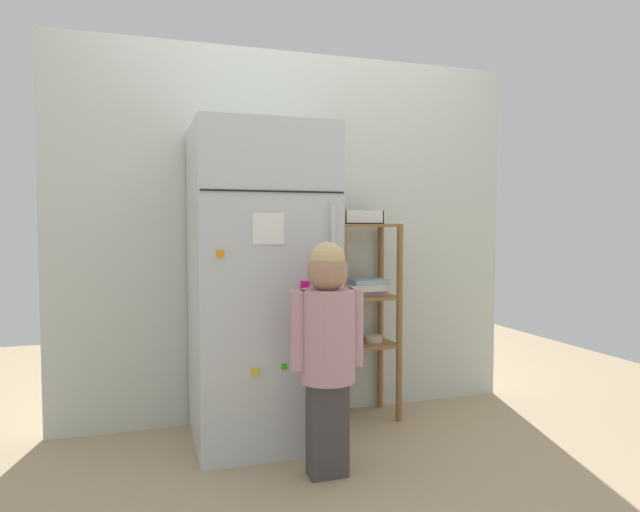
% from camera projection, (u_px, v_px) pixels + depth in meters
% --- Properties ---
extents(ground_plane, '(6.00, 6.00, 0.00)m').
position_uv_depth(ground_plane, '(313.00, 434.00, 3.05)').
color(ground_plane, tan).
extents(kitchen_wall_back, '(2.74, 0.03, 2.13)m').
position_uv_depth(kitchen_wall_back, '(295.00, 236.00, 3.34)').
color(kitchen_wall_back, silver).
rests_on(kitchen_wall_back, ground).
extents(refrigerator, '(0.69, 0.66, 1.63)m').
position_uv_depth(refrigerator, '(261.00, 285.00, 2.94)').
color(refrigerator, silver).
rests_on(refrigerator, ground).
extents(child_standing, '(0.34, 0.25, 1.05)m').
position_uv_depth(child_standing, '(327.00, 335.00, 2.51)').
color(child_standing, '#443F42').
rests_on(child_standing, ground).
extents(pantry_shelf_unit, '(0.38, 0.30, 1.13)m').
position_uv_depth(pantry_shelf_unit, '(363.00, 304.00, 3.30)').
color(pantry_shelf_unit, olive).
rests_on(pantry_shelf_unit, ground).
extents(fruit_bin, '(0.23, 0.14, 0.08)m').
position_uv_depth(fruit_bin, '(363.00, 218.00, 3.28)').
color(fruit_bin, white).
rests_on(fruit_bin, pantry_shelf_unit).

